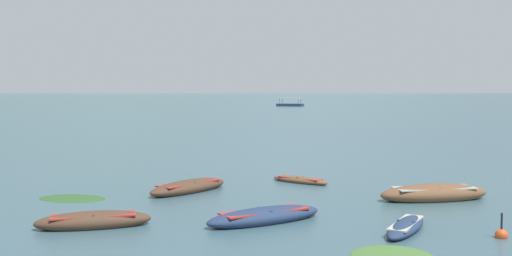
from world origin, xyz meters
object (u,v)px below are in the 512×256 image
Objects in this scene: rowboat_1 at (406,227)px; rowboat_7 at (94,221)px; rowboat_2 at (434,194)px; ferry_0 at (290,105)px; rowboat_4 at (300,180)px; mooring_buoy at (501,235)px; rowboat_0 at (265,216)px; rowboat_3 at (189,187)px.

rowboat_7 reaches higher than rowboat_1.
ferry_0 reaches higher than rowboat_2.
rowboat_4 is (-2.76, 9.38, -0.02)m from rowboat_1.
mooring_buoy reaches higher than rowboat_4.
rowboat_3 reaches higher than rowboat_0.
rowboat_2 reaches higher than rowboat_0.
rowboat_0 is 0.54× the size of ferry_0.
ferry_0 is 145.86m from mooring_buoy.
rowboat_2 is at bearing -89.87° from ferry_0.
mooring_buoy is (0.61, -145.86, -0.36)m from ferry_0.
ferry_0 is at bearing 85.97° from rowboat_3.
rowboat_2 reaches higher than rowboat_3.
mooring_buoy reaches higher than rowboat_7.
rowboat_1 is 0.87× the size of rowboat_7.
rowboat_3 is 1.42× the size of rowboat_4.
rowboat_2 reaches higher than rowboat_1.
rowboat_4 is (4.95, 2.57, -0.09)m from rowboat_3.
mooring_buoy is at bearing -62.03° from rowboat_4.
mooring_buoy is (5.39, -10.16, -0.02)m from rowboat_4.
mooring_buoy is (0.28, -5.93, -0.16)m from rowboat_2.
rowboat_3 is at bearing 120.23° from rowboat_0.
rowboat_0 is at bearing 165.73° from rowboat_1.
mooring_buoy is at bearing -87.25° from rowboat_2.
rowboat_0 reaches higher than rowboat_1.
ferry_0 is (4.79, 135.70, 0.33)m from rowboat_4.
rowboat_1 is 145.10m from ferry_0.
rowboat_1 is at bearing -114.51° from rowboat_2.
ferry_0 is (6.42, 143.96, 0.25)m from rowboat_0.
rowboat_2 reaches higher than rowboat_7.
rowboat_3 is 12.83m from mooring_buoy.
ferry_0 reaches higher than rowboat_3.
rowboat_2 is at bearing -39.59° from rowboat_4.
rowboat_0 is 6.59m from rowboat_3.
rowboat_2 is at bearing 92.75° from mooring_buoy.
rowboat_2 is at bearing 21.68° from rowboat_7.
rowboat_1 is 9.87m from rowboat_7.
rowboat_7 is (-5.47, -0.82, 0.01)m from rowboat_0.
rowboat_3 is at bearing -94.03° from ferry_0.
rowboat_1 is 3.87× the size of mooring_buoy.
rowboat_1 is at bearing -1.73° from rowboat_7.
mooring_buoy is at bearing -36.26° from rowboat_3.
rowboat_2 is 1.64× the size of rowboat_4.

